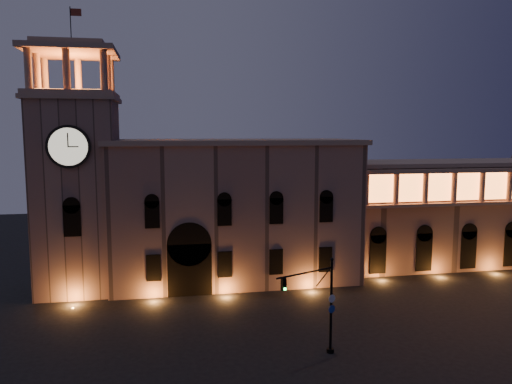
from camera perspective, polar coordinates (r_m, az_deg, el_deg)
The scene contains 5 objects.
ground at distance 44.79m, azimuth 4.43°, elevation -17.63°, with size 160.00×160.00×0.00m, color black.
government_building at distance 62.61m, azimuth -2.53°, elevation -2.09°, with size 30.80×12.80×17.60m.
clock_tower at distance 61.38m, azimuth -19.72°, elevation 0.83°, with size 9.80×9.80×32.40m.
colonnade_wing at distance 77.11m, azimuth 23.21°, elevation -2.02°, with size 40.60×11.50×14.50m.
traffic_light at distance 42.56m, azimuth 7.56°, elevation -12.74°, with size 5.58×2.63×8.23m.
Camera 1 is at (-10.69, -39.30, 18.64)m, focal length 35.00 mm.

